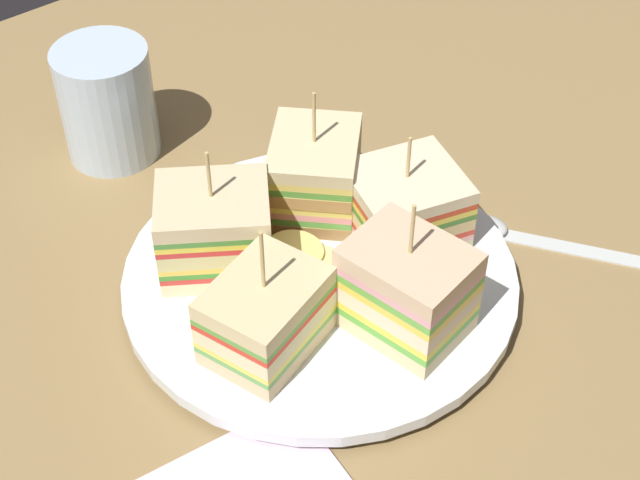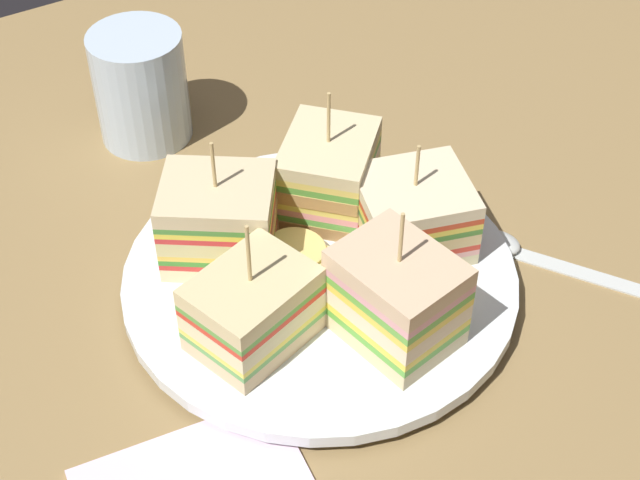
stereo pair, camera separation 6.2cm
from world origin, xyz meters
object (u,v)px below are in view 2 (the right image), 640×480
Objects in this scene: sandwich_wedge_4 at (396,298)px; drinking_glass at (142,94)px; spoon at (526,253)px; chip_pile at (302,252)px; plate at (320,280)px; sandwich_wedge_3 at (253,309)px; sandwich_wedge_2 at (219,220)px; sandwich_wedge_1 at (328,174)px; sandwich_wedge_0 at (412,214)px.

drinking_glass is (4.10, -28.61, -0.99)cm from sandwich_wedge_4.
sandwich_wedge_4 reaches higher than spoon.
sandwich_wedge_4 is at bearing 101.18° from chip_pile.
sandwich_wedge_3 is at bearing 22.95° from plate.
sandwich_wedge_2 is 1.05× the size of drinking_glass.
sandwich_wedge_3 is at bearing 82.02° from drinking_glass.
sandwich_wedge_4 is at bearing 65.69° from spoon.
spoon is (-13.87, 4.60, -0.64)cm from plate.
drinking_glass is (6.88, -16.30, -0.64)cm from sandwich_wedge_1.
drinking_glass is at bearing -1.63° from spoon.
sandwich_wedge_1 is 17.70cm from drinking_glass.
chip_pile is at bearing 0.49° from sandwich_wedge_4.
plate is at bearing 37.70° from spoon.
sandwich_wedge_2 is 16.89cm from drinking_glass.
sandwich_wedge_0 reaches higher than drinking_glass.
sandwich_wedge_2 reaches higher than chip_pile.
sandwich_wedge_0 is 0.93× the size of sandwich_wedge_1.
drinking_glass is at bearing -50.21° from sandwich_wedge_0.
chip_pile is at bearing 18.12° from sandwich_wedge_3.
chip_pile is at bearing -5.59° from sandwich_wedge_2.
spoon is (-14.28, 6.18, -2.10)cm from chip_pile.
sandwich_wedge_4 reaches higher than sandwich_wedge_2.
sandwich_wedge_0 is 1.32× the size of chip_pile.
sandwich_wedge_3 reaches higher than sandwich_wedge_2.
sandwich_wedge_3 is 24.78cm from drinking_glass.
sandwich_wedge_4 is at bearing 64.25° from sandwich_wedge_0.
sandwich_wedge_2 is (8.62, 0.49, 0.12)cm from sandwich_wedge_1.
plate is at bearing 104.68° from chip_pile.
spoon is at bearing 156.59° from chip_pile.
sandwich_wedge_1 and sandwich_wedge_3 have the same top height.
chip_pile is (-4.20, 3.50, -2.10)cm from sandwich_wedge_2.
sandwich_wedge_1 reaches higher than sandwich_wedge_2.
sandwich_wedge_2 is 0.94× the size of sandwich_wedge_4.
drinking_glass is at bearing 118.32° from sandwich_wedge_2.
sandwich_wedge_0 is at bearing 26.07° from spoon.
sandwich_wedge_3 is (13.14, 2.12, 0.08)cm from sandwich_wedge_0.
plate is 2.75× the size of sandwich_wedge_1.
sandwich_wedge_2 is 1.40× the size of chip_pile.
sandwich_wedge_0 is 13.31cm from sandwich_wedge_3.
drinking_glass is at bearing 64.34° from sandwich_wedge_3.
sandwich_wedge_0 is at bearing 70.44° from sandwich_wedge_1.
sandwich_wedge_1 is at bearing 112.88° from drinking_glass.
plate is 2.19cm from chip_pile.
drinking_glass reaches higher than spoon.
sandwich_wedge_3 is 7.48cm from chip_pile.
plate is 7.57cm from sandwich_wedge_3.
sandwich_wedge_4 is 1.49× the size of chip_pile.
sandwich_wedge_4 is (-1.23, 6.75, 3.80)cm from plate.
drinking_glass is (2.45, -20.29, 1.35)cm from chip_pile.
sandwich_wedge_2 is at bearing 84.07° from drinking_glass.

